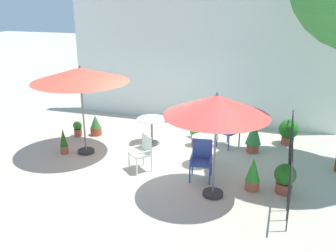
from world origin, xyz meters
TOP-DOWN VIEW (x-y plane):
  - ground_plane at (0.00, 0.00)m, footprint 60.00×60.00m
  - villa_facade at (0.00, 3.65)m, footprint 8.85×0.30m
  - terrace_railing at (3.07, -0.00)m, footprint 0.03×4.69m
  - patio_umbrella_0 at (1.54, -1.29)m, footprint 2.13×2.13m
  - patio_umbrella_1 at (-2.20, -0.07)m, footprint 2.50×2.50m
  - cafe_table_0 at (-0.72, 1.11)m, footprint 0.83×0.83m
  - cafe_table_1 at (1.03, 0.17)m, footprint 0.65×0.65m
  - patio_chair_0 at (1.44, 1.62)m, footprint 0.65×0.66m
  - patio_chair_1 at (0.55, 2.04)m, footprint 0.64×0.64m
  - patio_chair_2 at (1.11, -0.57)m, footprint 0.54×0.54m
  - patio_chair_3 at (-0.34, -0.57)m, footprint 0.64×0.63m
  - potted_plant_0 at (2.31, -0.76)m, footprint 0.32×0.32m
  - potted_plant_1 at (-3.07, 0.98)m, footprint 0.27×0.27m
  - potted_plant_2 at (3.00, 2.27)m, footprint 0.55×0.55m
  - potted_plant_3 at (2.11, 1.36)m, footprint 0.42×0.42m
  - potted_plant_4 at (2.98, -0.70)m, footprint 0.46×0.46m
  - potted_plant_5 at (0.52, 1.36)m, footprint 0.36×0.36m
  - potted_plant_6 at (-2.60, 1.24)m, footprint 0.34×0.34m
  - potted_plant_7 at (-2.73, -0.30)m, footprint 0.21×0.21m

SIDE VIEW (x-z plane):
  - ground_plane at x=0.00m, z-range 0.00..0.00m
  - potted_plant_1 at x=-3.07m, z-range 0.01..0.49m
  - potted_plant_6 at x=-2.60m, z-range -0.01..0.61m
  - potted_plant_5 at x=0.52m, z-range 0.04..0.63m
  - potted_plant_7 at x=-2.73m, z-range 0.00..0.71m
  - potted_plant_4 at x=2.98m, z-range 0.02..0.69m
  - potted_plant_0 at x=2.31m, z-range 0.00..0.76m
  - potted_plant_2 at x=3.00m, z-range 0.04..0.76m
  - patio_chair_1 at x=0.55m, z-range 0.07..0.91m
  - patio_chair_0 at x=1.44m, z-range 0.08..0.93m
  - potted_plant_3 at x=2.11m, z-range 0.04..0.98m
  - patio_chair_3 at x=-0.34m, z-range 0.07..0.96m
  - cafe_table_1 at x=1.03m, z-range 0.14..0.89m
  - patio_chair_2 at x=1.11m, z-range 0.06..0.98m
  - cafe_table_0 at x=-0.72m, z-range 0.15..0.91m
  - terrace_railing at x=3.07m, z-range 0.17..1.19m
  - villa_facade at x=0.00m, z-range 0.00..3.94m
  - patio_umbrella_0 at x=1.54m, z-range 0.85..3.13m
  - patio_umbrella_1 at x=-2.20m, z-range 0.94..3.33m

